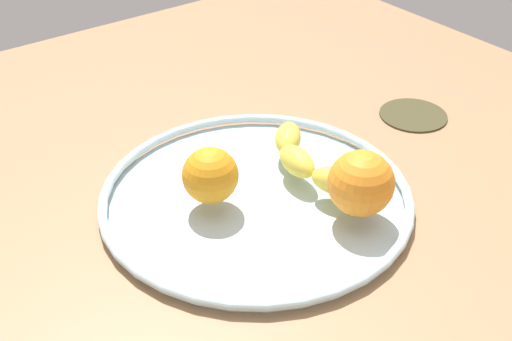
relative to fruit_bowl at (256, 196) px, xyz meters
The scene contains 6 objects.
ground_plane 2.92cm from the fruit_bowl, ahead, with size 126.96×126.96×4.00cm, color #9A734F.
fruit_bowl is the anchor object (origin of this frame).
banana 8.27cm from the fruit_bowl, 83.09° to the left, with size 18.72×8.19×3.43cm.
orange_front_left 13.58cm from the fruit_bowl, 35.15° to the left, with size 7.83×7.83×7.83cm, color orange.
orange_back_right 7.09cm from the fruit_bowl, 110.48° to the right, with size 6.81×6.81×6.81cm, color orange.
ambient_coaster 32.08cm from the fruit_bowl, 95.09° to the left, with size 10.16×10.16×0.60cm, color #3E3920.
Camera 1 is at (52.49, -39.50, 50.22)cm, focal length 46.50 mm.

